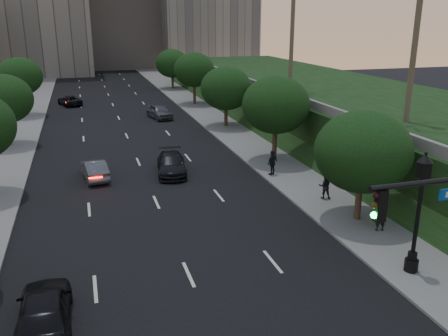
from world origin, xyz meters
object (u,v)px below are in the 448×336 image
object	(u,v)px
pedestrian_b	(325,186)
pedestrian_c	(272,163)
sedan_near_left	(44,310)
street_lamp	(417,219)
sedan_near_right	(171,164)
pedestrian_a	(381,215)
sedan_far_right	(159,111)
sedan_far_left	(70,101)
sedan_mid_left	(94,169)

from	to	relation	value
pedestrian_b	pedestrian_c	bearing A→B (deg)	-55.08
sedan_near_left	pedestrian_b	world-z (taller)	pedestrian_b
street_lamp	sedan_near_left	world-z (taller)	street_lamp
sedan_near_right	pedestrian_b	size ratio (longest dim) A/B	3.18
pedestrian_a	pedestrian_b	size ratio (longest dim) A/B	1.10
sedan_far_right	pedestrian_c	xyz separation A→B (m)	(4.30, -22.91, 0.26)
sedan_near_left	sedan_near_right	world-z (taller)	sedan_near_left
street_lamp	sedan_far_left	distance (m)	51.12
sedan_mid_left	pedestrian_b	world-z (taller)	pedestrian_b
pedestrian_a	pedestrian_b	distance (m)	5.13
street_lamp	sedan_mid_left	bearing A→B (deg)	126.31
street_lamp	sedan_near_right	distance (m)	18.76
sedan_near_left	sedan_near_right	distance (m)	18.34
sedan_mid_left	sedan_far_right	xyz separation A→B (m)	(7.85, 19.70, 0.10)
sedan_near_left	sedan_far_right	world-z (taller)	sedan_near_left
street_lamp	sedan_far_right	xyz separation A→B (m)	(-5.03, 37.22, -1.85)
sedan_near_right	pedestrian_a	xyz separation A→B (m)	(8.58, -13.11, 0.29)
sedan_mid_left	sedan_near_right	bearing A→B (deg)	168.03
sedan_far_left	pedestrian_b	distance (m)	42.67
street_lamp	pedestrian_b	size ratio (longest dim) A/B	3.60
street_lamp	pedestrian_a	bearing A→B (deg)	74.53
sedan_far_right	pedestrian_c	world-z (taller)	pedestrian_c
sedan_mid_left	pedestrian_b	bearing A→B (deg)	140.46
sedan_mid_left	sedan_far_right	bearing A→B (deg)	-119.31
sedan_near_right	pedestrian_b	xyz separation A→B (m)	(8.09, -8.00, 0.21)
sedan_far_right	pedestrian_c	size ratio (longest dim) A/B	2.56
street_lamp	pedestrian_c	world-z (taller)	street_lamp
street_lamp	pedestrian_c	size ratio (longest dim) A/B	3.12
pedestrian_c	sedan_near_right	bearing A→B (deg)	-54.90
sedan_near_left	sedan_far_right	size ratio (longest dim) A/B	1.02
street_lamp	pedestrian_b	xyz separation A→B (m)	(0.62, 9.10, -1.70)
sedan_far_right	pedestrian_b	world-z (taller)	pedestrian_b
sedan_far_left	sedan_mid_left	bearing A→B (deg)	75.38
sedan_near_right	sedan_far_left	bearing A→B (deg)	111.01
sedan_near_right	street_lamp	bearing A→B (deg)	-58.37
sedan_far_left	pedestrian_c	xyz separation A→B (m)	(14.08, -34.58, 0.41)
sedan_far_right	sedan_near_right	bearing A→B (deg)	-108.65
sedan_mid_left	pedestrian_b	xyz separation A→B (m)	(13.49, -8.41, 0.25)
sedan_near_left	sedan_mid_left	xyz separation A→B (m)	(2.40, 17.01, -0.12)
pedestrian_a	sedan_near_left	bearing A→B (deg)	21.49
sedan_near_left	sedan_far_left	size ratio (longest dim) A/B	1.02
street_lamp	pedestrian_c	xyz separation A→B (m)	(-0.73, 14.31, -1.58)
sedan_mid_left	sedan_far_right	distance (m)	21.21
sedan_mid_left	sedan_far_left	size ratio (longest dim) A/B	0.90
sedan_near_left	sedan_far_right	bearing A→B (deg)	-105.69
street_lamp	sedan_mid_left	xyz separation A→B (m)	(-12.87, 17.52, -1.95)
sedan_far_right	pedestrian_b	distance (m)	28.67
pedestrian_c	street_lamp	bearing A→B (deg)	60.49
sedan_far_left	pedestrian_b	size ratio (longest dim) A/B	2.94
sedan_near_left	pedestrian_b	bearing A→B (deg)	-151.67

